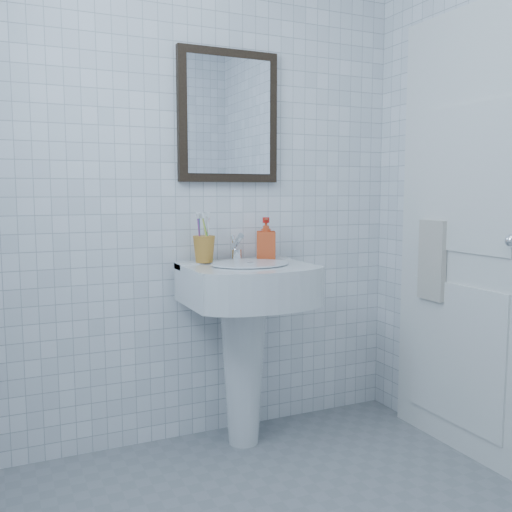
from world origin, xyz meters
name	(u,v)px	position (x,y,z in m)	size (l,w,h in m)	color
wall_back	(189,180)	(0.00, 1.20, 1.25)	(2.20, 0.02, 2.50)	white
washbasin	(245,323)	(0.19, 0.99, 0.59)	(0.57, 0.42, 0.88)	white
faucet	(236,250)	(0.19, 1.09, 0.92)	(0.05, 0.12, 0.13)	white
toothbrush_cup	(204,249)	(0.03, 1.09, 0.93)	(0.10, 0.10, 0.12)	#BD7B2A
soap_dispenser	(266,238)	(0.35, 1.09, 0.97)	(0.09, 0.09, 0.20)	red
wall_mirror	(228,116)	(0.19, 1.18, 1.55)	(0.50, 0.04, 0.62)	black
bathroom_door	(464,235)	(1.08, 0.55, 1.00)	(0.04, 0.80, 2.00)	silver
towel_ring	(437,222)	(1.06, 0.71, 1.05)	(0.18, 0.18, 0.01)	white
hand_towel	(432,260)	(1.04, 0.71, 0.87)	(0.03, 0.16, 0.38)	beige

